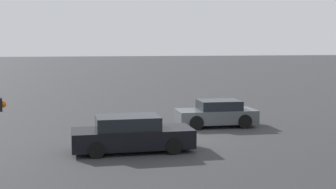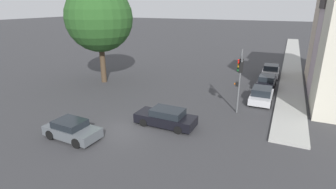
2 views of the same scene
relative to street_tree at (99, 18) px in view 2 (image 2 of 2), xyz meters
name	(u,v)px [view 2 (image 2 of 2)]	position (x,y,z in m)	size (l,w,h in m)	color
ground_plane	(123,131)	(9.30, -9.88, -7.29)	(300.00, 300.00, 0.00)	#333335
sidewalk_strip	(292,60)	(20.33, 22.79, -7.21)	(2.53, 60.00, 0.17)	#9E9E99
street_tree	(99,18)	(0.00, 0.00, 0.00)	(7.41, 7.41, 11.02)	#423323
traffic_signal	(240,72)	(16.25, -3.69, -3.55)	(0.87, 2.53, 5.39)	#515456
crossing_car_0	(72,130)	(6.74, -12.25, -6.66)	(4.00, 2.06, 1.31)	#4C5156
crossing_car_1	(166,118)	(11.75, -7.76, -6.64)	(4.62, 1.99, 1.37)	black
parked_car_0	(261,95)	(17.76, 0.61, -6.62)	(2.01, 4.07, 1.43)	#B7B7BC
parked_car_1	(266,82)	(17.78, 5.40, -6.61)	(1.90, 3.82, 1.45)	black
parked_car_2	(271,71)	(17.81, 10.83, -6.57)	(2.13, 4.11, 1.54)	#B7B7BC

